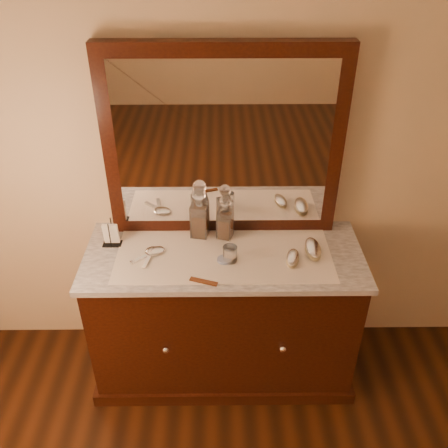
{
  "coord_description": "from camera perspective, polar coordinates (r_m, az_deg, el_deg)",
  "views": [
    {
      "loc": [
        -0.02,
        -0.01,
        2.34
      ],
      "look_at": [
        0.0,
        1.85,
        1.1
      ],
      "focal_mm": 38.32,
      "sensor_mm": 36.0,
      "label": 1
    }
  ],
  "objects": [
    {
      "name": "comb",
      "position": [
        2.29,
        -2.45,
        -6.86
      ],
      "size": [
        0.14,
        0.07,
        0.01
      ],
      "primitive_type": "cube",
      "rotation": [
        0.0,
        0.0,
        -0.33
      ],
      "color": "brown",
      "rests_on": "lace_runner"
    },
    {
      "name": "lace_runner",
      "position": [
        2.45,
        -0.02,
        -3.79
      ],
      "size": [
        1.1,
        0.45,
        0.0
      ],
      "primitive_type": "cube",
      "color": "beige",
      "rests_on": "marble_top"
    },
    {
      "name": "hand_mirror_outer",
      "position": [
        2.48,
        -8.71,
        -3.47
      ],
      "size": [
        0.09,
        0.19,
        0.02
      ],
      "color": "silver",
      "rests_on": "lace_runner"
    },
    {
      "name": "napkin_rack",
      "position": [
        2.57,
        -13.31,
        -1.3
      ],
      "size": [
        0.1,
        0.06,
        0.15
      ],
      "color": "black",
      "rests_on": "marble_top"
    },
    {
      "name": "brush_near",
      "position": [
        2.42,
        8.2,
        -4.08
      ],
      "size": [
        0.09,
        0.15,
        0.04
      ],
      "color": "#9D8960",
      "rests_on": "lace_runner"
    },
    {
      "name": "dresser_cabinet",
      "position": [
        2.76,
        -0.02,
        -10.84
      ],
      "size": [
        1.4,
        0.55,
        0.82
      ],
      "primitive_type": "cube",
      "color": "black",
      "rests_on": "floor"
    },
    {
      "name": "decanter_left",
      "position": [
        2.54,
        -2.93,
        0.82
      ],
      "size": [
        0.1,
        0.1,
        0.29
      ],
      "color": "brown",
      "rests_on": "lace_runner"
    },
    {
      "name": "decanter_right",
      "position": [
        2.53,
        0.14,
        0.32
      ],
      "size": [
        0.1,
        0.1,
        0.25
      ],
      "color": "brown",
      "rests_on": "lace_runner"
    },
    {
      "name": "brush_far",
      "position": [
        2.49,
        10.57,
        -2.96
      ],
      "size": [
        0.08,
        0.18,
        0.05
      ],
      "color": "#9D8960",
      "rests_on": "lace_runner"
    },
    {
      "name": "dresser_plinth",
      "position": [
        3.03,
        -0.02,
        -15.84
      ],
      "size": [
        1.46,
        0.59,
        0.08
      ],
      "primitive_type": "cube",
      "color": "black",
      "rests_on": "floor"
    },
    {
      "name": "pin_dish",
      "position": [
        2.41,
        0.04,
        -4.28
      ],
      "size": [
        0.07,
        0.07,
        0.01
      ],
      "primitive_type": "cylinder",
      "rotation": [
        0.0,
        0.0,
        0.02
      ],
      "color": "white",
      "rests_on": "lace_runner"
    },
    {
      "name": "knob_left",
      "position": [
        2.55,
        -6.95,
        -14.66
      ],
      "size": [
        0.04,
        0.04,
        0.04
      ],
      "primitive_type": "sphere",
      "color": "silver",
      "rests_on": "dresser_cabinet"
    },
    {
      "name": "mirror_glass",
      "position": [
        2.39,
        -0.08,
        9.15
      ],
      "size": [
        1.06,
        0.01,
        0.86
      ],
      "primitive_type": "cube",
      "color": "white",
      "rests_on": "marble_top"
    },
    {
      "name": "knob_right",
      "position": [
        2.55,
        7.02,
        -14.56
      ],
      "size": [
        0.04,
        0.04,
        0.04
      ],
      "primitive_type": "sphere",
      "color": "silver",
      "rests_on": "dresser_cabinet"
    },
    {
      "name": "tumblers",
      "position": [
        2.39,
        0.72,
        -3.58
      ],
      "size": [
        0.07,
        0.07,
        0.08
      ],
      "color": "white",
      "rests_on": "lace_runner"
    },
    {
      "name": "mirror_frame",
      "position": [
        2.42,
        -0.08,
        9.49
      ],
      "size": [
        1.2,
        0.08,
        1.0
      ],
      "primitive_type": "cube",
      "color": "black",
      "rests_on": "marble_top"
    },
    {
      "name": "marble_top",
      "position": [
        2.48,
        -0.02,
        -3.82
      ],
      "size": [
        1.44,
        0.59,
        0.03
      ],
      "primitive_type": "cube",
      "color": "white",
      "rests_on": "dresser_cabinet"
    },
    {
      "name": "hand_mirror_inner",
      "position": [
        2.48,
        -8.45,
        -3.37
      ],
      "size": [
        0.18,
        0.16,
        0.02
      ],
      "color": "silver",
      "rests_on": "lace_runner"
    }
  ]
}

